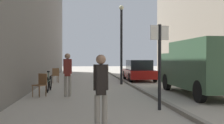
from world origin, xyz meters
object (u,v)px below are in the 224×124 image
(cafe_chair_by_doorway, at_px, (55,74))
(pedestrian_main_foreground, at_px, (101,87))
(pedestrian_mid_block, at_px, (68,72))
(cafe_chair_near_window, at_px, (41,83))
(bicycle_leaning, at_px, (49,83))
(parked_car, at_px, (139,70))
(delivery_van, at_px, (200,66))
(street_sign_post, at_px, (160,59))
(lamp_post, at_px, (121,39))

(cafe_chair_by_doorway, bearing_deg, pedestrian_main_foreground, -98.91)
(pedestrian_mid_block, xyz_separation_m, cafe_chair_near_window, (-1.10, 0.13, -0.48))
(pedestrian_main_foreground, xyz_separation_m, bicycle_leaning, (-1.97, 7.18, -0.57))
(cafe_chair_near_window, bearing_deg, parked_car, -93.28)
(delivery_van, relative_size, street_sign_post, 2.11)
(parked_car, height_order, cafe_chair_by_doorway, parked_car)
(pedestrian_mid_block, distance_m, lamp_post, 5.93)
(pedestrian_mid_block, relative_size, lamp_post, 0.37)
(cafe_chair_by_doorway, bearing_deg, parked_car, -7.55)
(pedestrian_mid_block, xyz_separation_m, cafe_chair_by_doorway, (-1.12, 6.37, -0.48))
(pedestrian_mid_block, bearing_deg, lamp_post, -116.02)
(pedestrian_main_foreground, relative_size, cafe_chair_near_window, 1.76)
(lamp_post, bearing_deg, delivery_van, -62.53)
(delivery_van, height_order, cafe_chair_near_window, delivery_van)
(street_sign_post, height_order, lamp_post, lamp_post)
(cafe_chair_near_window, bearing_deg, pedestrian_mid_block, -152.68)
(delivery_van, distance_m, lamp_post, 5.94)
(bicycle_leaning, bearing_deg, delivery_van, -16.53)
(parked_car, distance_m, lamp_post, 3.72)
(parked_car, height_order, cafe_chair_near_window, parked_car)
(street_sign_post, distance_m, cafe_chair_by_doorway, 10.50)
(lamp_post, bearing_deg, cafe_chair_by_doorway, 159.64)
(cafe_chair_by_doorway, bearing_deg, street_sign_post, -86.29)
(pedestrian_main_foreground, relative_size, pedestrian_mid_block, 0.93)
(lamp_post, height_order, bicycle_leaning, lamp_post)
(parked_car, xyz_separation_m, cafe_chair_by_doorway, (-5.70, -1.17, -0.17))
(pedestrian_main_foreground, bearing_deg, pedestrian_mid_block, 98.13)
(pedestrian_mid_block, bearing_deg, parked_car, -116.07)
(pedestrian_mid_block, height_order, cafe_chair_near_window, pedestrian_mid_block)
(delivery_van, relative_size, bicycle_leaning, 3.10)
(pedestrian_mid_block, height_order, bicycle_leaning, pedestrian_mid_block)
(pedestrian_main_foreground, xyz_separation_m, pedestrian_mid_block, (-1.00, 5.40, 0.07))
(pedestrian_main_foreground, xyz_separation_m, delivery_van, (4.60, 5.16, 0.29))
(pedestrian_main_foreground, distance_m, delivery_van, 6.92)
(bicycle_leaning, bearing_deg, pedestrian_main_foreground, -74.05)
(bicycle_leaning, bearing_deg, street_sign_post, -51.67)
(pedestrian_mid_block, height_order, parked_car, pedestrian_mid_block)
(delivery_van, height_order, street_sign_post, street_sign_post)
(street_sign_post, relative_size, cafe_chair_near_window, 2.77)
(pedestrian_mid_block, relative_size, parked_car, 0.42)
(pedestrian_main_foreground, bearing_deg, delivery_van, 45.87)
(cafe_chair_near_window, bearing_deg, pedestrian_main_foreground, 145.09)
(pedestrian_mid_block, height_order, lamp_post, lamp_post)
(pedestrian_mid_block, distance_m, cafe_chair_near_window, 1.21)
(delivery_van, xyz_separation_m, cafe_chair_by_doorway, (-6.72, 6.61, -0.70))
(pedestrian_main_foreground, bearing_deg, parked_car, 72.12)
(pedestrian_main_foreground, height_order, street_sign_post, street_sign_post)
(lamp_post, bearing_deg, pedestrian_main_foreground, -100.75)
(pedestrian_main_foreground, relative_size, parked_car, 0.39)
(pedestrian_mid_block, xyz_separation_m, delivery_van, (5.60, -0.24, 0.22))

